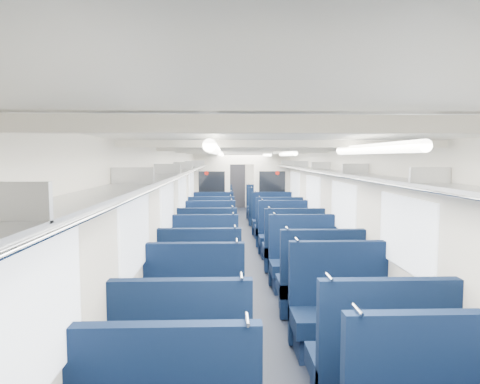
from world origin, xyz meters
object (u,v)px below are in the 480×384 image
object	(u,v)px
seat_8	(201,286)
seat_7	(341,318)
seat_17	(278,231)
seat_22	(216,209)
bulkhead	(242,191)
seat_13	(293,251)
seat_10	(204,266)
seat_18	(213,223)
seat_5	(379,371)
seat_6	(194,321)
end_door	(237,185)
seat_16	(212,230)
seat_21	(266,213)
seat_12	(208,250)
seat_23	(263,209)
seat_20	(215,213)
seat_15	(284,239)
seat_4	(184,372)
seat_9	(319,287)
seat_11	(304,266)
seat_19	(273,223)
seat_14	(210,240)

from	to	relation	value
seat_8	seat_7	bearing A→B (deg)	-36.76
seat_17	seat_22	world-z (taller)	same
bulkhead	seat_7	world-z (taller)	bulkhead
seat_13	seat_22	distance (m)	6.93
seat_10	seat_18	distance (m)	4.60
seat_5	seat_6	distance (m)	2.02
end_door	seat_18	bearing A→B (deg)	-96.87
seat_16	seat_21	bearing A→B (deg)	61.48
seat_7	seat_18	xyz separation A→B (m)	(-1.66, 6.89, 0.00)
seat_12	seat_23	bearing A→B (deg)	75.80
seat_22	seat_23	distance (m)	1.66
bulkhead	seat_10	world-z (taller)	bulkhead
seat_10	seat_20	xyz separation A→B (m)	(0.00, 6.60, 0.00)
seat_15	seat_17	xyz separation A→B (m)	(0.00, 1.05, 0.00)
seat_4	seat_20	bearing A→B (deg)	90.00
seat_21	seat_17	bearing A→B (deg)	-90.00
end_door	seat_21	distance (m)	5.00
seat_9	seat_11	distance (m)	1.16
seat_15	seat_16	size ratio (longest dim) A/B	1.00
seat_5	seat_10	world-z (taller)	same
seat_16	seat_13	bearing A→B (deg)	-55.63
seat_10	seat_15	bearing A→B (deg)	54.26
seat_4	seat_17	size ratio (longest dim) A/B	1.00
seat_11	seat_23	world-z (taller)	same
seat_7	seat_23	size ratio (longest dim) A/B	1.00
seat_5	seat_19	xyz separation A→B (m)	(0.00, 8.09, 0.00)
seat_15	seat_4	bearing A→B (deg)	-106.11
seat_12	seat_13	world-z (taller)	same
seat_16	seat_22	bearing A→B (deg)	90.00
bulkhead	seat_6	distance (m)	7.70
seat_12	seat_13	size ratio (longest dim) A/B	1.00
seat_21	seat_9	bearing A→B (deg)	-90.00
seat_17	seat_18	xyz separation A→B (m)	(-1.66, 1.25, 0.00)
seat_5	seat_23	size ratio (longest dim) A/B	1.00
seat_6	seat_14	xyz separation A→B (m)	(0.00, 4.61, 0.00)
seat_16	seat_17	xyz separation A→B (m)	(1.66, -0.19, 0.00)
seat_5	seat_14	xyz separation A→B (m)	(-1.66, 5.76, 0.00)
bulkhead	seat_21	bearing A→B (deg)	57.86
seat_5	seat_22	bearing A→B (deg)	98.34
seat_4	seat_7	size ratio (longest dim) A/B	1.00
seat_10	seat_16	distance (m)	3.54
seat_23	seat_15	bearing A→B (deg)	-90.00
bulkhead	seat_19	xyz separation A→B (m)	(0.83, -0.67, -0.84)
seat_4	seat_18	size ratio (longest dim) A/B	1.00
seat_16	seat_19	xyz separation A→B (m)	(1.66, 1.06, 0.00)
seat_10	seat_14	size ratio (longest dim) A/B	1.00
seat_21	seat_7	bearing A→B (deg)	-90.00
seat_12	seat_17	distance (m)	2.69
seat_13	seat_21	distance (m)	5.48
seat_16	seat_10	bearing A→B (deg)	-90.00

